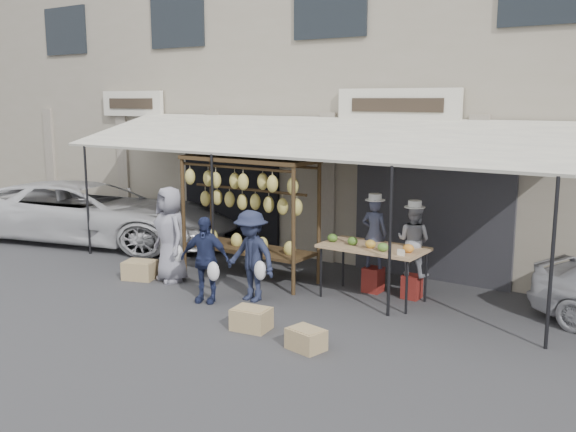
# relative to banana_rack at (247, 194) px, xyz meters

# --- Properties ---
(ground_plane) EXTENTS (90.00, 90.00, 0.00)m
(ground_plane) POSITION_rel_banana_rack_xyz_m (0.54, -1.56, -1.56)
(ground_plane) COLOR #2D2D30
(shophouse) EXTENTS (24.00, 6.15, 7.30)m
(shophouse) POSITION_rel_banana_rack_xyz_m (0.54, 4.93, 2.08)
(shophouse) COLOR gray
(shophouse) RESTS_ON ground_plane
(awning) EXTENTS (10.00, 2.35, 2.92)m
(awning) POSITION_rel_banana_rack_xyz_m (0.55, 0.72, 1.01)
(awning) COLOR silver
(awning) RESTS_ON ground_plane
(banana_rack) EXTENTS (2.60, 0.90, 2.24)m
(banana_rack) POSITION_rel_banana_rack_xyz_m (0.00, 0.00, 0.00)
(banana_rack) COLOR #402E19
(banana_rack) RESTS_ON ground_plane
(produce_table) EXTENTS (1.70, 0.90, 1.04)m
(produce_table) POSITION_rel_banana_rack_xyz_m (2.46, 0.16, -0.70)
(produce_table) COLOR tan
(produce_table) RESTS_ON ground_plane
(vendor_left) EXTENTS (0.48, 0.36, 1.20)m
(vendor_left) POSITION_rel_banana_rack_xyz_m (2.28, 0.57, -0.54)
(vendor_left) COLOR #373B52
(vendor_left) RESTS_ON stool_left
(vendor_right) EXTENTS (0.57, 0.45, 1.17)m
(vendor_right) POSITION_rel_banana_rack_xyz_m (2.97, 0.61, -0.58)
(vendor_right) COLOR gray
(vendor_right) RESTS_ON stool_right
(customer_left) EXTENTS (0.98, 0.79, 1.73)m
(customer_left) POSITION_rel_banana_rack_xyz_m (-1.05, -0.91, -0.70)
(customer_left) COLOR gray
(customer_left) RESTS_ON ground_plane
(customer_mid) EXTENTS (0.89, 0.60, 1.41)m
(customer_mid) POSITION_rel_banana_rack_xyz_m (0.27, -1.46, -0.86)
(customer_mid) COLOR #1F274A
(customer_mid) RESTS_ON ground_plane
(customer_right) EXTENTS (1.02, 0.65, 1.50)m
(customer_right) POSITION_rel_banana_rack_xyz_m (0.86, -0.99, -0.82)
(customer_right) COLOR #1F253D
(customer_right) RESTS_ON ground_plane
(stool_left) EXTENTS (0.35, 0.35, 0.43)m
(stool_left) POSITION_rel_banana_rack_xyz_m (2.28, 0.57, -1.35)
(stool_left) COLOR maroon
(stool_left) RESTS_ON ground_plane
(stool_right) EXTENTS (0.31, 0.31, 0.40)m
(stool_right) POSITION_rel_banana_rack_xyz_m (2.97, 0.61, -1.37)
(stool_right) COLOR maroon
(stool_right) RESTS_ON ground_plane
(crate_near_a) EXTENTS (0.57, 0.47, 0.31)m
(crate_near_a) POSITION_rel_banana_rack_xyz_m (1.69, -2.06, -1.41)
(crate_near_a) COLOR tan
(crate_near_a) RESTS_ON ground_plane
(crate_near_b) EXTENTS (0.53, 0.44, 0.28)m
(crate_near_b) POSITION_rel_banana_rack_xyz_m (2.74, -2.24, -1.42)
(crate_near_b) COLOR tan
(crate_near_b) RESTS_ON ground_plane
(crate_far) EXTENTS (0.67, 0.59, 0.34)m
(crate_far) POSITION_rel_banana_rack_xyz_m (-1.61, -1.15, -1.40)
(crate_far) COLOR tan
(crate_far) RESTS_ON ground_plane
(van) EXTENTS (5.30, 3.44, 2.04)m
(van) POSITION_rel_banana_rack_xyz_m (-5.03, 0.40, -0.55)
(van) COLOR silver
(van) RESTS_ON ground_plane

